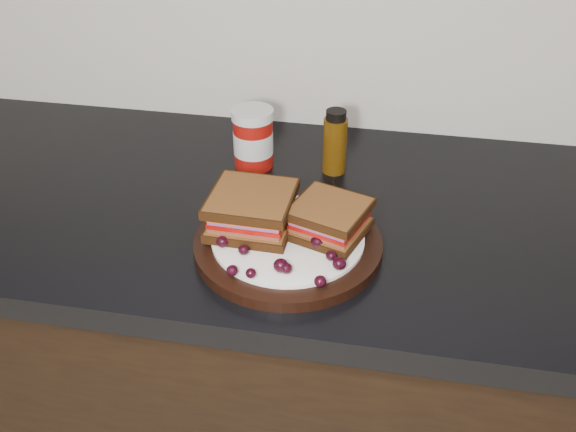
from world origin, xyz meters
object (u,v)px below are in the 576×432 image
Objects in this scene: plate at (288,244)px; oil_bottle at (335,142)px; condiment_jar at (253,138)px; sandwich_left at (252,210)px.

oil_bottle reaches higher than plate.
condiment_jar is 0.93× the size of oil_bottle.
oil_bottle is at bearing 81.19° from plate.
oil_bottle reaches higher than sandwich_left.
condiment_jar reaches higher than sandwich_left.
condiment_jar reaches higher than plate.
plate is at bearing -65.65° from condiment_jar.
condiment_jar is at bearing 114.35° from plate.
oil_bottle is at bearing 2.52° from condiment_jar.
condiment_jar is 0.15m from oil_bottle.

